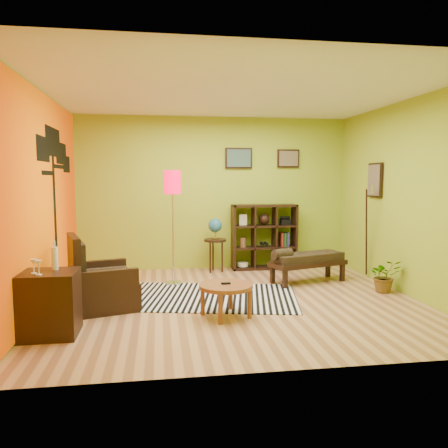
{
  "coord_description": "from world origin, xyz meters",
  "views": [
    {
      "loc": [
        -1.03,
        -5.8,
        1.68
      ],
      "look_at": [
        -0.14,
        0.15,
        1.05
      ],
      "focal_mm": 35.0,
      "sensor_mm": 36.0,
      "label": 1
    }
  ],
  "objects": [
    {
      "name": "potted_plant",
      "position": [
        2.27,
        0.12,
        0.19
      ],
      "size": [
        0.5,
        0.54,
        0.38
      ],
      "primitive_type": "imported",
      "rotation": [
        0.0,
        0.0,
        -0.12
      ],
      "color": "#26661E",
      "rests_on": "ground"
    },
    {
      "name": "ground",
      "position": [
        0.0,
        0.0,
        0.0
      ],
      "size": [
        5.0,
        5.0,
        0.0
      ],
      "primitive_type": "plane",
      "color": "tan",
      "rests_on": "ground"
    },
    {
      "name": "room_shell",
      "position": [
        -0.09,
        0.01,
        1.8
      ],
      "size": [
        5.04,
        4.54,
        2.82
      ],
      "color": "#98B427",
      "rests_on": "ground"
    },
    {
      "name": "bench",
      "position": [
        1.31,
        0.86,
        0.37
      ],
      "size": [
        1.34,
        0.8,
        0.58
      ],
      "color": "black",
      "rests_on": "ground"
    },
    {
      "name": "coffee_table",
      "position": [
        -0.24,
        -0.68,
        0.35
      ],
      "size": [
        0.66,
        0.66,
        0.42
      ],
      "color": "brown",
      "rests_on": "ground"
    },
    {
      "name": "globe_table",
      "position": [
        -0.04,
        1.88,
        0.73
      ],
      "size": [
        0.4,
        0.4,
        0.97
      ],
      "color": "black",
      "rests_on": "ground"
    },
    {
      "name": "zebra_rug",
      "position": [
        -0.33,
        0.22,
        0.01
      ],
      "size": [
        2.69,
        2.0,
        0.01
      ],
      "primitive_type": "cube",
      "rotation": [
        0.0,
        0.0,
        -0.21
      ],
      "color": "silver",
      "rests_on": "ground"
    },
    {
      "name": "cube_shelf",
      "position": [
        0.91,
        2.03,
        0.6
      ],
      "size": [
        1.2,
        0.35,
        1.2
      ],
      "color": "black",
      "rests_on": "ground"
    },
    {
      "name": "floor_lamp",
      "position": [
        -0.81,
        1.07,
        1.46
      ],
      "size": [
        0.27,
        0.27,
        1.8
      ],
      "color": "silver",
      "rests_on": "ground"
    },
    {
      "name": "armchair",
      "position": [
        -1.8,
        -0.09,
        0.29
      ],
      "size": [
        0.98,
        0.98,
        0.97
      ],
      "color": "black",
      "rests_on": "ground"
    },
    {
      "name": "side_cabinet",
      "position": [
        -2.2,
        -1.02,
        0.35
      ],
      "size": [
        0.59,
        0.53,
        1.01
      ],
      "color": "black",
      "rests_on": "ground"
    }
  ]
}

